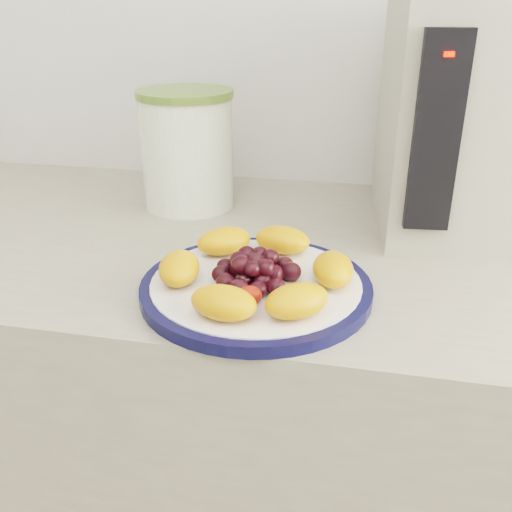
# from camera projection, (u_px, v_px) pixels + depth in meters

# --- Properties ---
(counter) EXTENTS (3.50, 0.60, 0.90)m
(counter) POSITION_uv_depth(u_px,v_px,m) (304.00, 473.00, 1.02)
(counter) COLOR #A59D88
(counter) RESTS_ON floor
(cabinet_face) EXTENTS (3.48, 0.58, 0.84)m
(cabinet_face) POSITION_uv_depth(u_px,v_px,m) (304.00, 485.00, 1.03)
(cabinet_face) COLOR olive
(cabinet_face) RESTS_ON floor
(plate_rim) EXTENTS (0.28, 0.28, 0.01)m
(plate_rim) POSITION_uv_depth(u_px,v_px,m) (256.00, 288.00, 0.69)
(plate_rim) COLOR #0C0F38
(plate_rim) RESTS_ON counter
(plate_face) EXTENTS (0.25, 0.25, 0.02)m
(plate_face) POSITION_uv_depth(u_px,v_px,m) (256.00, 287.00, 0.69)
(plate_face) COLOR white
(plate_face) RESTS_ON counter
(canister) EXTENTS (0.18, 0.18, 0.18)m
(canister) POSITION_uv_depth(u_px,v_px,m) (187.00, 153.00, 0.95)
(canister) COLOR #547411
(canister) RESTS_ON counter
(canister_lid) EXTENTS (0.19, 0.19, 0.01)m
(canister_lid) POSITION_uv_depth(u_px,v_px,m) (184.00, 94.00, 0.90)
(canister_lid) COLOR olive
(canister_lid) RESTS_ON canister
(appliance_body) EXTENTS (0.22, 0.28, 0.33)m
(appliance_body) POSITION_uv_depth(u_px,v_px,m) (453.00, 117.00, 0.83)
(appliance_body) COLOR #A9A794
(appliance_body) RESTS_ON counter
(appliance_panel) EXTENTS (0.06, 0.02, 0.25)m
(appliance_panel) POSITION_uv_depth(u_px,v_px,m) (436.00, 134.00, 0.71)
(appliance_panel) COLOR black
(appliance_panel) RESTS_ON appliance_body
(appliance_led) EXTENTS (0.01, 0.01, 0.01)m
(appliance_led) POSITION_uv_depth(u_px,v_px,m) (449.00, 54.00, 0.66)
(appliance_led) COLOR #FF0C05
(appliance_led) RESTS_ON appliance_panel
(fruit_plate) EXTENTS (0.24, 0.24, 0.04)m
(fruit_plate) POSITION_uv_depth(u_px,v_px,m) (255.00, 269.00, 0.68)
(fruit_plate) COLOR orange
(fruit_plate) RESTS_ON plate_face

